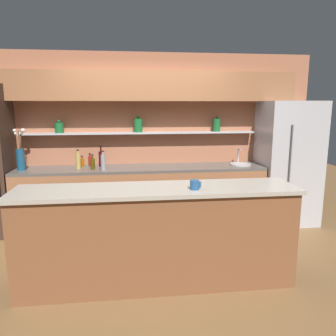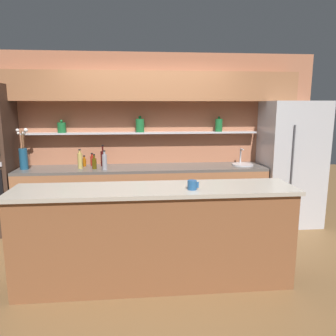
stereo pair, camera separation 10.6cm
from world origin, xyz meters
TOP-DOWN VIEW (x-y plane):
  - ground_plane at (0.00, 0.00)m, footprint 12.00×12.00m
  - back_wall_unit at (-0.00, 1.53)m, footprint 5.20×0.44m
  - back_counter_unit at (-0.08, 1.24)m, footprint 3.63×0.62m
  - island_counter at (0.00, -0.40)m, footprint 2.81×0.61m
  - refrigerator at (2.17, 1.20)m, footprint 0.85×0.73m
  - flower_vase at (-1.78, 1.23)m, footprint 0.16×0.15m
  - sink_fixture at (1.43, 1.25)m, footprint 0.32×0.32m
  - bottle_sauce_0 at (-0.96, 1.38)m, footprint 0.05×0.05m
  - bottle_oil_1 at (-0.78, 1.16)m, footprint 0.06×0.06m
  - bottle_sauce_2 at (-0.85, 1.42)m, footprint 0.05×0.05m
  - bottle_spirit_3 at (-0.63, 1.09)m, footprint 0.07×0.07m
  - bottle_spirit_4 at (-0.99, 1.21)m, footprint 0.07×0.07m
  - bottle_wine_5 at (-0.68, 1.38)m, footprint 0.07×0.07m
  - coffee_mug at (0.36, -0.51)m, footprint 0.11×0.09m

SIDE VIEW (x-z plane):
  - ground_plane at x=0.00m, z-range 0.00..0.00m
  - back_counter_unit at x=-0.08m, z-range 0.00..0.92m
  - island_counter at x=0.00m, z-range 0.00..1.02m
  - refrigerator at x=2.17m, z-range 0.00..1.88m
  - sink_fixture at x=1.43m, z-range 0.82..1.07m
  - bottle_sauce_0 at x=-0.96m, z-range 0.91..1.07m
  - bottle_sauce_2 at x=-0.85m, z-range 0.90..1.10m
  - bottle_oil_1 at x=-0.78m, z-range 0.90..1.11m
  - bottle_spirit_3 at x=-0.63m, z-range 0.90..1.17m
  - bottle_spirit_4 at x=-0.99m, z-range 0.90..1.18m
  - bottle_wine_5 at x=-0.68m, z-range 0.88..1.20m
  - coffee_mug at x=0.36m, z-range 1.02..1.11m
  - flower_vase at x=-1.78m, z-range 0.82..1.41m
  - back_wall_unit at x=0.00m, z-range 0.25..2.85m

